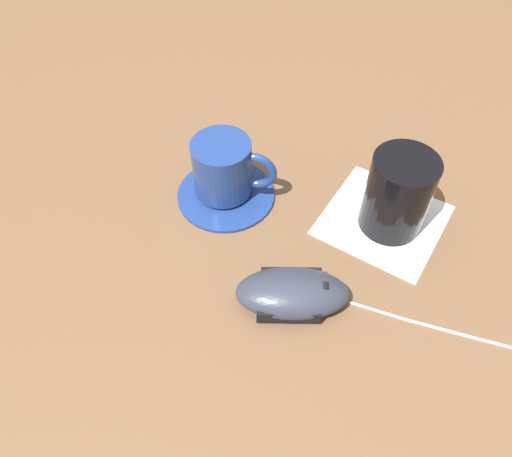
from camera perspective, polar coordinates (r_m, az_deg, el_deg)
name	(u,v)px	position (r m, az deg, el deg)	size (l,w,h in m)	color
ground_plane	(319,247)	(0.59, 7.20, -2.07)	(3.00, 3.00, 0.00)	brown
saucer	(226,193)	(0.63, -3.45, 4.02)	(0.12, 0.12, 0.01)	navy
coffee_cup	(225,168)	(0.61, -3.62, 6.97)	(0.10, 0.07, 0.07)	navy
computer_mouse	(292,293)	(0.53, 4.18, -7.36)	(0.13, 0.10, 0.04)	#2D3342
napkin_under_glass	(383,220)	(0.63, 14.31, 0.98)	(0.14, 0.14, 0.00)	white
drinking_glass	(398,194)	(0.59, 15.88, 3.81)	(0.07, 0.07, 0.10)	black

